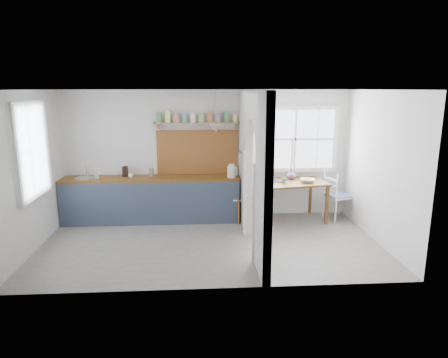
{
  "coord_description": "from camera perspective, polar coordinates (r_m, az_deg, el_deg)",
  "views": [
    {
      "loc": [
        -0.2,
        -6.49,
        2.62
      ],
      "look_at": [
        0.26,
        0.49,
        1.03
      ],
      "focal_mm": 32.0,
      "sensor_mm": 36.0,
      "label": 1
    }
  ],
  "objects": [
    {
      "name": "jar",
      "position": [
        8.08,
        -10.3,
        0.94
      ],
      "size": [
        0.13,
        0.13,
        0.17
      ],
      "primitive_type": "cylinder",
      "rotation": [
        0.0,
        0.0,
        -0.23
      ],
      "color": "#7F6E56",
      "rests_on": "counter"
    },
    {
      "name": "mug_a",
      "position": [
        8.14,
        -17.7,
        0.34
      ],
      "size": [
        0.1,
        0.1,
        0.1
      ],
      "primitive_type": "imported",
      "rotation": [
        0.0,
        0.0,
        0.0
      ],
      "color": "silver",
      "rests_on": "counter"
    },
    {
      "name": "towel_magenta",
      "position": [
        7.87,
        2.08,
        -4.51
      ],
      "size": [
        0.02,
        0.03,
        0.5
      ],
      "primitive_type": "cube",
      "color": "#A6285C",
      "rests_on": "counter"
    },
    {
      "name": "nook_window",
      "position": [
        8.35,
        10.14,
        5.61
      ],
      "size": [
        1.76,
        0.1,
        1.3
      ],
      "primitive_type": null,
      "color": "white",
      "rests_on": "walls"
    },
    {
      "name": "utensil_rail",
      "position": [
        7.52,
        2.44,
        3.86
      ],
      "size": [
        0.02,
        0.5,
        0.02
      ],
      "primitive_type": "cylinder",
      "rotation": [
        1.57,
        0.0,
        0.0
      ],
      "color": "silver",
      "rests_on": "partition"
    },
    {
      "name": "pendant_lamp",
      "position": [
        7.68,
        -1.17,
        7.29
      ],
      "size": [
        0.26,
        0.26,
        0.16
      ],
      "primitive_type": "cone",
      "color": "beige",
      "rests_on": "ceiling"
    },
    {
      "name": "ceiling",
      "position": [
        6.49,
        -2.08,
        12.64
      ],
      "size": [
        5.8,
        3.2,
        0.01
      ],
      "primitive_type": "cube",
      "color": "silver",
      "rests_on": "walls"
    },
    {
      "name": "shelf",
      "position": [
        8.0,
        -3.85,
        8.43
      ],
      "size": [
        1.75,
        0.2,
        0.21
      ],
      "color": "#AD804F",
      "rests_on": "walls"
    },
    {
      "name": "sink",
      "position": [
        8.28,
        -19.31,
        0.03
      ],
      "size": [
        0.4,
        0.4,
        0.02
      ],
      "primitive_type": "cylinder",
      "color": "silver",
      "rests_on": "counter"
    },
    {
      "name": "chair_right",
      "position": [
        8.46,
        16.02,
        -2.23
      ],
      "size": [
        0.57,
        0.57,
        0.99
      ],
      "primitive_type": null,
      "rotation": [
        0.0,
        0.0,
        1.89
      ],
      "color": "silver",
      "rests_on": "floor"
    },
    {
      "name": "walls",
      "position": [
        6.62,
        -1.99,
        1.32
      ],
      "size": [
        5.81,
        3.21,
        2.6
      ],
      "color": "silver",
      "rests_on": "floor"
    },
    {
      "name": "towel_orange",
      "position": [
        7.85,
        2.1,
        -4.77
      ],
      "size": [
        0.02,
        0.03,
        0.5
      ],
      "primitive_type": "cube",
      "color": "orange",
      "rests_on": "counter"
    },
    {
      "name": "mug_b",
      "position": [
        8.06,
        -13.16,
        0.47
      ],
      "size": [
        0.11,
        0.11,
        0.08
      ],
      "primitive_type": "imported",
      "rotation": [
        0.0,
        0.0,
        -0.04
      ],
      "color": "silver",
      "rests_on": "counter"
    },
    {
      "name": "chair_left",
      "position": [
        8.04,
        2.53,
        -2.48
      ],
      "size": [
        0.49,
        0.49,
        1.0
      ],
      "primitive_type": null,
      "rotation": [
        0.0,
        0.0,
        -1.63
      ],
      "color": "silver",
      "rests_on": "floor"
    },
    {
      "name": "kitchen_window",
      "position": [
        7.08,
        -25.95,
        3.66
      ],
      "size": [
        0.1,
        1.16,
        1.5
      ],
      "primitive_type": null,
      "color": "white",
      "rests_on": "walls"
    },
    {
      "name": "table_cup",
      "position": [
        7.9,
        8.57,
        -0.19
      ],
      "size": [
        0.11,
        0.11,
        0.1
      ],
      "primitive_type": "imported",
      "rotation": [
        0.0,
        0.0,
        0.03
      ],
      "color": "#5D9B62",
      "rests_on": "dining_table"
    },
    {
      "name": "backsplash",
      "position": [
        8.16,
        -3.78,
        3.84
      ],
      "size": [
        1.65,
        0.03,
        0.9
      ],
      "primitive_type": "cube",
      "color": "#976026",
      "rests_on": "walls"
    },
    {
      "name": "counter",
      "position": [
        8.16,
        -10.2,
        -2.76
      ],
      "size": [
        3.5,
        0.6,
        0.9
      ],
      "color": "#553A1B",
      "rests_on": "floor"
    },
    {
      "name": "plate",
      "position": [
        8.01,
        7.81,
        -0.29
      ],
      "size": [
        0.23,
        0.23,
        0.02
      ],
      "primitive_type": "cylinder",
      "rotation": [
        0.0,
        0.0,
        0.17
      ],
      "color": "black",
      "rests_on": "dining_table"
    },
    {
      "name": "partition",
      "position": [
        6.71,
        3.98,
        2.76
      ],
      "size": [
        0.12,
        3.2,
        2.6
      ],
      "color": "silver",
      "rests_on": "floor"
    },
    {
      "name": "floor",
      "position": [
        7.0,
        -1.9,
        -9.17
      ],
      "size": [
        5.8,
        3.2,
        0.01
      ],
      "primitive_type": "cube",
      "color": "gray",
      "rests_on": "ground"
    },
    {
      "name": "bowl",
      "position": [
        8.04,
        11.81,
        -0.2
      ],
      "size": [
        0.37,
        0.37,
        0.07
      ],
      "primitive_type": "imported",
      "rotation": [
        0.0,
        0.0,
        -0.38
      ],
      "color": "silver",
      "rests_on": "dining_table"
    },
    {
      "name": "vase",
      "position": [
        8.23,
        9.58,
        0.64
      ],
      "size": [
        0.24,
        0.24,
        0.19
      ],
      "primitive_type": "imported",
      "rotation": [
        0.0,
        0.0,
        -0.34
      ],
      "color": "#643F6D",
      "rests_on": "dining_table"
    },
    {
      "name": "dining_table",
      "position": [
        8.16,
        9.6,
        -3.1
      ],
      "size": [
        1.43,
        1.08,
        0.81
      ],
      "primitive_type": null,
      "rotation": [
        0.0,
        0.0,
        0.17
      ],
      "color": "#553A1B",
      "rests_on": "floor"
    },
    {
      "name": "kettle",
      "position": [
        7.88,
        1.07,
        1.2
      ],
      "size": [
        0.28,
        0.25,
        0.27
      ],
      "primitive_type": null,
      "rotation": [
        0.0,
        0.0,
        0.42
      ],
      "color": "white",
      "rests_on": "counter"
    },
    {
      "name": "knife_block",
      "position": [
        8.21,
        -13.93,
        1.05
      ],
      "size": [
        0.1,
        0.13,
        0.2
      ],
      "primitive_type": "cube",
      "rotation": [
        0.0,
        0.0,
        -0.07
      ],
      "color": "black",
      "rests_on": "counter"
    }
  ]
}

